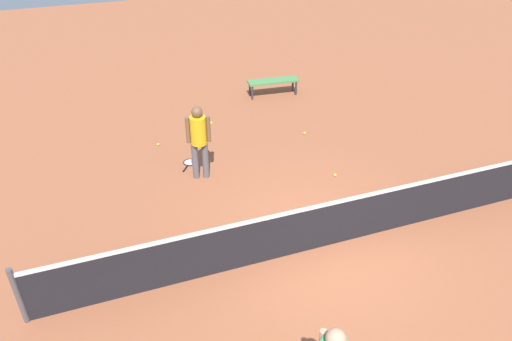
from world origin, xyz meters
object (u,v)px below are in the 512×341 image
object	(u,v)px
tennis_ball_near_player	(206,126)
tennis_ball_stray_right	(211,123)
tennis_ball_midcourt	(335,175)
tennis_ball_baseline	(158,145)
tennis_ball_stray_left	(304,133)
tennis_ball_by_net	(445,187)
tennis_racket_near_player	(190,163)
player_near_side	(199,137)
courtside_bench	(273,82)

from	to	relation	value
tennis_ball_near_player	tennis_ball_stray_right	distance (m)	0.23
tennis_ball_midcourt	tennis_ball_baseline	size ratio (longest dim) A/B	1.00
tennis_ball_near_player	tennis_ball_stray_left	size ratio (longest dim) A/B	1.00
tennis_ball_by_net	tennis_ball_baseline	distance (m)	6.70
tennis_ball_stray_left	tennis_racket_near_player	bearing A→B (deg)	7.14
tennis_ball_midcourt	tennis_ball_baseline	xyz separation A→B (m)	(3.44, -2.72, 0.00)
tennis_racket_near_player	player_near_side	bearing A→B (deg)	99.98
tennis_ball_baseline	tennis_ball_stray_left	bearing A→B (deg)	169.29
tennis_ball_midcourt	courtside_bench	size ratio (longest dim) A/B	0.04
player_near_side	tennis_ball_stray_left	world-z (taller)	player_near_side
tennis_ball_near_player	tennis_ball_midcourt	distance (m)	3.86
tennis_ball_by_net	tennis_ball_midcourt	world-z (taller)	same
player_near_side	tennis_ball_near_player	world-z (taller)	player_near_side
player_near_side	tennis_ball_baseline	size ratio (longest dim) A/B	25.76
courtside_bench	tennis_ball_baseline	bearing A→B (deg)	26.46
tennis_ball_stray_right	courtside_bench	bearing A→B (deg)	-151.80
tennis_racket_near_player	tennis_ball_stray_left	distance (m)	3.13
tennis_ball_stray_left	courtside_bench	distance (m)	2.60
tennis_ball_by_net	tennis_ball_stray_right	size ratio (longest dim) A/B	1.00
tennis_ball_midcourt	tennis_ball_stray_left	world-z (taller)	same
tennis_ball_near_player	courtside_bench	bearing A→B (deg)	-150.94
tennis_racket_near_player	tennis_ball_stray_right	size ratio (longest dim) A/B	8.75
tennis_ball_near_player	tennis_ball_stray_left	xyz separation A→B (m)	(-2.27, 1.23, 0.00)
tennis_ball_baseline	courtside_bench	world-z (taller)	courtside_bench
tennis_ball_stray_right	courtside_bench	world-z (taller)	courtside_bench
tennis_racket_near_player	tennis_ball_stray_left	world-z (taller)	tennis_ball_stray_left
player_near_side	courtside_bench	xyz separation A→B (m)	(-3.14, -3.61, -0.59)
tennis_ball_stray_left	tennis_ball_midcourt	bearing A→B (deg)	84.62
tennis_ball_midcourt	tennis_ball_baseline	bearing A→B (deg)	-38.36
tennis_racket_near_player	courtside_bench	size ratio (longest dim) A/B	0.38
tennis_ball_near_player	tennis_ball_stray_left	bearing A→B (deg)	151.59
tennis_ball_by_net	player_near_side	bearing A→B (deg)	-24.94
courtside_bench	tennis_ball_stray_right	bearing A→B (deg)	28.20
tennis_ball_midcourt	courtside_bench	distance (m)	4.63
player_near_side	tennis_ball_baseline	world-z (taller)	player_near_side
player_near_side	tennis_ball_by_net	bearing A→B (deg)	155.06
player_near_side	tennis_ball_stray_right	world-z (taller)	player_near_side
tennis_ball_baseline	tennis_ball_stray_left	distance (m)	3.69
courtside_bench	tennis_racket_near_player	bearing A→B (deg)	42.28
tennis_ball_near_player	tennis_ball_midcourt	world-z (taller)	same
tennis_ball_by_net	tennis_ball_stray_right	xyz separation A→B (m)	(3.87, -4.63, 0.00)
tennis_ball_by_net	tennis_ball_stray_left	bearing A→B (deg)	-61.26
tennis_ball_midcourt	courtside_bench	xyz separation A→B (m)	(-0.34, -4.60, 0.38)
tennis_ball_near_player	tennis_ball_stray_left	world-z (taller)	same
tennis_ball_near_player	courtside_bench	xyz separation A→B (m)	(-2.42, -1.34, 0.38)
courtside_bench	tennis_ball_stray_left	bearing A→B (deg)	86.62
tennis_ball_near_player	tennis_ball_stray_right	world-z (taller)	same
tennis_ball_near_player	tennis_ball_by_net	xyz separation A→B (m)	(-4.05, 4.49, 0.00)
player_near_side	tennis_ball_stray_right	size ratio (longest dim) A/B	25.76
courtside_bench	tennis_ball_midcourt	bearing A→B (deg)	85.73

